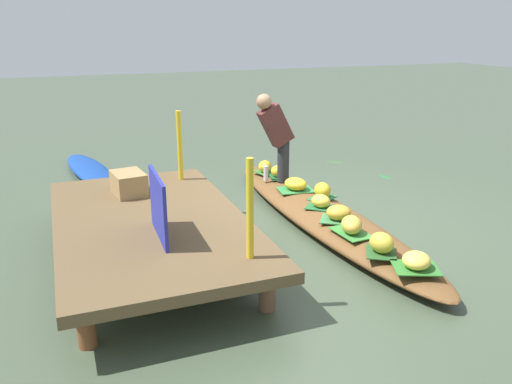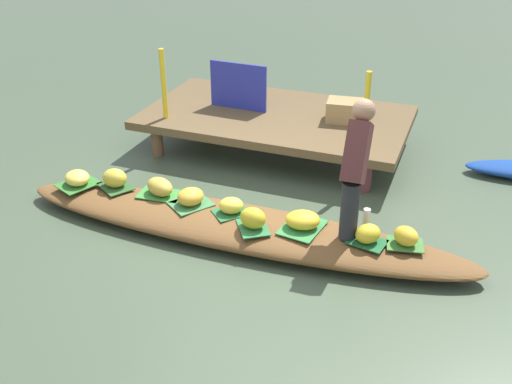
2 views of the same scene
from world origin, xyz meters
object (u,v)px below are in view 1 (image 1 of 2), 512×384
object	(u,v)px
banana_bunch_5	(279,171)
banana_bunch_6	(416,260)
market_banner	(158,206)
banana_bunch_7	(265,166)
produce_crate	(129,183)
banana_bunch_0	(339,213)
banana_bunch_2	(321,201)
vendor_boat	(320,214)
moored_boat	(91,171)
banana_bunch_8	(352,225)
vendor_person	(276,132)
banana_bunch_4	(322,190)
banana_bunch_1	(382,243)
water_bottle	(266,173)
banana_bunch_3	(296,184)

from	to	relation	value
banana_bunch_5	banana_bunch_6	xyz separation A→B (m)	(-3.03, 0.00, -0.01)
market_banner	banana_bunch_7	bearing A→B (deg)	-38.02
banana_bunch_7	produce_crate	bearing A→B (deg)	116.90
banana_bunch_0	banana_bunch_2	distance (m)	0.43
banana_bunch_7	market_banner	size ratio (longest dim) A/B	0.31
vendor_boat	produce_crate	world-z (taller)	produce_crate
vendor_boat	moored_boat	distance (m)	3.90
banana_bunch_8	vendor_person	size ratio (longest dim) A/B	0.26
banana_bunch_0	banana_bunch_5	size ratio (longest dim) A/B	1.18
moored_boat	vendor_person	world-z (taller)	vendor_person
banana_bunch_0	banana_bunch_5	world-z (taller)	banana_bunch_5
banana_bunch_2	vendor_person	size ratio (longest dim) A/B	0.20
banana_bunch_6	produce_crate	bearing A→B (deg)	42.92
banana_bunch_2	banana_bunch_8	size ratio (longest dim) A/B	0.74
banana_bunch_6	banana_bunch_4	bearing A→B (deg)	-4.02
banana_bunch_1	banana_bunch_6	world-z (taller)	banana_bunch_1
moored_boat	banana_bunch_8	bearing A→B (deg)	-159.45
banana_bunch_1	vendor_person	bearing A→B (deg)	0.71
banana_bunch_2	water_bottle	size ratio (longest dim) A/B	1.15
vendor_boat	banana_bunch_4	bearing A→B (deg)	-33.10
banana_bunch_1	banana_bunch_2	bearing A→B (deg)	-2.62
moored_boat	banana_bunch_0	bearing A→B (deg)	-156.20
water_bottle	banana_bunch_8	bearing A→B (deg)	-177.02
banana_bunch_8	vendor_boat	bearing A→B (deg)	-7.48
water_bottle	banana_bunch_3	bearing A→B (deg)	-160.40
vendor_boat	produce_crate	distance (m)	2.26
moored_boat	banana_bunch_8	size ratio (longest dim) A/B	7.29
banana_bunch_4	banana_bunch_8	xyz separation A→B (m)	(-1.10, 0.25, -0.01)
banana_bunch_7	market_banner	xyz separation A→B (m)	(-2.39, 1.99, 0.44)
banana_bunch_1	banana_bunch_5	bearing A→B (deg)	-2.17
moored_boat	vendor_person	bearing A→B (deg)	-141.09
vendor_boat	banana_bunch_5	world-z (taller)	banana_bunch_5
moored_boat	market_banner	world-z (taller)	market_banner
banana_bunch_3	banana_bunch_4	world-z (taller)	banana_bunch_4
banana_bunch_5	banana_bunch_2	bearing A→B (deg)	178.27
banana_bunch_4	water_bottle	size ratio (longest dim) A/B	1.20
market_banner	banana_bunch_1	bearing A→B (deg)	-104.30
moored_boat	market_banner	distance (m)	3.97
water_bottle	produce_crate	world-z (taller)	produce_crate
banana_bunch_2	banana_bunch_5	xyz separation A→B (m)	(1.32, -0.04, 0.01)
banana_bunch_6	moored_boat	bearing A→B (deg)	26.26
banana_bunch_1	water_bottle	distance (m)	2.58
banana_bunch_0	banana_bunch_3	world-z (taller)	banana_bunch_0
banana_bunch_2	banana_bunch_6	world-z (taller)	banana_bunch_2
banana_bunch_8	vendor_person	world-z (taller)	vendor_person
banana_bunch_2	banana_bunch_7	distance (m)	1.63
banana_bunch_1	vendor_person	distance (m)	2.53
banana_bunch_3	water_bottle	size ratio (longest dim) A/B	1.55
moored_boat	vendor_person	size ratio (longest dim) A/B	1.91
banana_bunch_0	banana_bunch_8	world-z (taller)	banana_bunch_8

